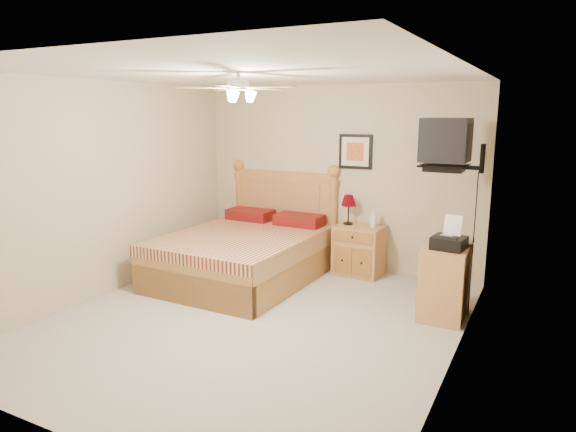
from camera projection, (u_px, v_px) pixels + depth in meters
name	position (u px, v px, depth m)	size (l,w,h in m)	color
floor	(253.00, 321.00, 5.36)	(4.50, 4.50, 0.00)	#A5A195
ceiling	(250.00, 73.00, 4.86)	(4.00, 4.50, 0.04)	white
wall_back	(337.00, 178.00, 7.06)	(4.00, 0.04, 2.50)	tan
wall_front	(60.00, 260.00, 3.15)	(4.00, 0.04, 2.50)	tan
wall_left	(106.00, 189.00, 6.01)	(0.04, 4.50, 2.50)	tan
wall_right	(460.00, 223.00, 4.20)	(0.04, 4.50, 2.50)	tan
bed	(242.00, 225.00, 6.56)	(1.69, 2.22, 1.44)	#A66B35
nightstand	(359.00, 250.00, 6.84)	(0.61, 0.46, 0.66)	#AA7B45
table_lamp	(348.00, 210.00, 6.84)	(0.21, 0.21, 0.40)	#5A000C
lotion_bottle	(373.00, 218.00, 6.69)	(0.10, 0.10, 0.25)	silver
framed_picture	(356.00, 152.00, 6.85)	(0.46, 0.04, 0.46)	black
dresser	(444.00, 282.00, 5.41)	(0.45, 0.64, 0.76)	#B0713B
fax_machine	(450.00, 233.00, 5.24)	(0.32, 0.34, 0.34)	black
magazine_lower	(452.00, 242.00, 5.50)	(0.19, 0.26, 0.02)	#AFA58F
magazine_upper	(453.00, 240.00, 5.51)	(0.22, 0.30, 0.02)	gray
wall_tv	(460.00, 144.00, 5.37)	(0.56, 0.46, 0.58)	black
ceiling_fan	(238.00, 88.00, 4.71)	(1.14, 1.14, 0.28)	white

